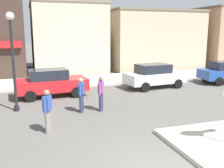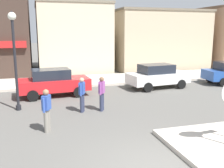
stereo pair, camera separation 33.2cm
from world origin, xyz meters
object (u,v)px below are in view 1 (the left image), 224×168
(parked_car_second, at_px, (154,75))
(pedestrian_crossing_far, at_px, (81,94))
(parked_car_nearest, at_px, (51,82))
(lamp_post, at_px, (12,47))
(pedestrian_crossing_near, at_px, (47,110))
(pedestrian_kerb_side, at_px, (101,93))

(parked_car_second, distance_m, pedestrian_crossing_far, 6.78)
(parked_car_nearest, bearing_deg, lamp_post, -127.30)
(parked_car_nearest, xyz_separation_m, pedestrian_crossing_near, (-0.61, -5.53, 0.06))
(pedestrian_crossing_near, distance_m, pedestrian_crossing_far, 2.63)
(parked_car_nearest, bearing_deg, pedestrian_crossing_near, -96.26)
(lamp_post, bearing_deg, pedestrian_crossing_far, -21.80)
(pedestrian_crossing_near, bearing_deg, pedestrian_crossing_far, 50.93)
(lamp_post, xyz_separation_m, pedestrian_kerb_side, (3.76, -1.21, -2.09))
(lamp_post, distance_m, pedestrian_crossing_far, 3.71)
(lamp_post, distance_m, pedestrian_kerb_side, 4.46)
(parked_car_second, bearing_deg, pedestrian_crossing_near, -141.39)
(lamp_post, xyz_separation_m, parked_car_nearest, (1.79, 2.35, -2.15))
(parked_car_nearest, height_order, parked_car_second, same)
(pedestrian_crossing_near, height_order, pedestrian_crossing_far, same)
(lamp_post, bearing_deg, pedestrian_crossing_near, -69.60)
(parked_car_second, bearing_deg, pedestrian_kerb_side, -140.82)
(pedestrian_crossing_far, bearing_deg, pedestrian_kerb_side, -4.35)
(parked_car_second, height_order, pedestrian_crossing_near, pedestrian_crossing_near)
(pedestrian_crossing_far, bearing_deg, pedestrian_crossing_near, -129.07)
(parked_car_second, height_order, pedestrian_crossing_far, pedestrian_crossing_far)
(pedestrian_crossing_near, bearing_deg, parked_car_nearest, 83.74)
(lamp_post, bearing_deg, parked_car_second, 17.29)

